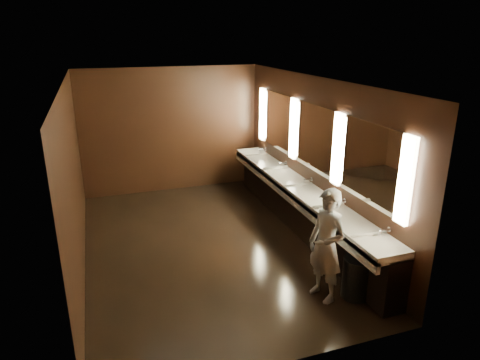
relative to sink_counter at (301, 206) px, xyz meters
name	(u,v)px	position (x,y,z in m)	size (l,w,h in m)	color
floor	(207,245)	(-1.79, 0.00, -0.50)	(6.00, 6.00, 0.00)	black
ceiling	(202,81)	(-1.79, 0.00, 2.30)	(4.00, 6.00, 0.02)	#2D2D2B
wall_back	(171,130)	(-1.79, 3.00, 0.90)	(4.00, 0.02, 2.80)	black
wall_front	(279,253)	(-1.79, -3.00, 0.90)	(4.00, 0.02, 2.80)	black
wall_left	(74,181)	(-3.79, 0.00, 0.90)	(0.02, 6.00, 2.80)	black
wall_right	(314,157)	(0.21, 0.00, 0.90)	(0.02, 6.00, 2.80)	black
sink_counter	(301,206)	(0.00, 0.00, 0.00)	(0.55, 5.40, 1.01)	black
mirror_band	(314,138)	(0.19, 0.00, 1.25)	(0.06, 5.03, 1.15)	#FBEFBD
person	(326,246)	(-0.64, -2.01, 0.30)	(0.58, 0.38, 1.59)	#9BC2E7
trash_bin	(356,278)	(-0.22, -2.14, -0.20)	(0.38, 0.38, 0.59)	black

